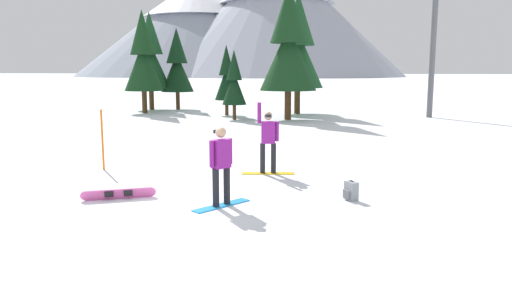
# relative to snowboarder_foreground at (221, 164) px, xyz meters

# --- Properties ---
(ground_plane) EXTENTS (800.00, 800.00, 0.00)m
(ground_plane) POSITION_rel_snowboarder_foreground_xyz_m (-1.01, 0.04, -0.95)
(ground_plane) COLOR white
(snowboarder_foreground) EXTENTS (1.06, 1.40, 1.79)m
(snowboarder_foreground) POSITION_rel_snowboarder_foreground_xyz_m (0.00, 0.00, 0.00)
(snowboarder_foreground) COLOR #1E8CD8
(snowboarder_foreground) RESTS_ON ground_plane
(snowboarder_midground) EXTENTS (1.57, 0.59, 2.10)m
(snowboarder_midground) POSITION_rel_snowboarder_foreground_xyz_m (0.39, 3.55, 0.05)
(snowboarder_midground) COLOR yellow
(snowboarder_midground) RESTS_ON ground_plane
(loose_snowboard_near_right) EXTENTS (1.61, 0.91, 0.26)m
(loose_snowboard_near_right) POSITION_rel_snowboarder_foreground_xyz_m (-2.54, 0.03, -0.82)
(loose_snowboard_near_right) COLOR pink
(loose_snowboard_near_right) RESTS_ON ground_plane
(backpack_grey) EXTENTS (0.37, 0.38, 0.47)m
(backpack_grey) POSITION_rel_snowboarder_foreground_xyz_m (2.83, 1.12, -0.74)
(backpack_grey) COLOR gray
(backpack_grey) RESTS_ON ground_plane
(trail_marker_pole) EXTENTS (0.06, 0.06, 1.86)m
(trail_marker_pole) POSITION_rel_snowboarder_foreground_xyz_m (-4.65, 3.05, -0.03)
(trail_marker_pole) COLOR orange
(trail_marker_pole) RESTS_ON ground_plane
(pine_tree_leaning) EXTENTS (2.51, 2.51, 6.25)m
(pine_tree_leaning) POSITION_rel_snowboarder_foreground_xyz_m (-10.84, 25.11, 2.45)
(pine_tree_leaning) COLOR #472D19
(pine_tree_leaning) RESTS_ON ground_plane
(pine_tree_tall) EXTENTS (2.71, 2.71, 7.20)m
(pine_tree_tall) POSITION_rel_snowboarder_foreground_xyz_m (-11.97, 21.56, 2.97)
(pine_tree_tall) COLOR #472D19
(pine_tree_tall) RESTS_ON ground_plane
(pine_tree_twin) EXTENTS (1.61, 1.61, 4.72)m
(pine_tree_twin) POSITION_rel_snowboarder_foreground_xyz_m (-5.80, 21.22, 1.62)
(pine_tree_twin) COLOR #472D19
(pine_tree_twin) RESTS_ON ground_plane
(pine_tree_young) EXTENTS (1.49, 1.49, 4.26)m
(pine_tree_young) POSITION_rel_snowboarder_foreground_xyz_m (-4.54, 18.43, 1.37)
(pine_tree_young) COLOR #472D19
(pine_tree_young) RESTS_ON ground_plane
(pine_tree_short) EXTENTS (3.00, 3.00, 7.46)m
(pine_tree_short) POSITION_rel_snowboarder_foreground_xyz_m (-12.81, 24.60, 3.11)
(pine_tree_short) COLOR #472D19
(pine_tree_short) RESTS_ON ground_plane
(pine_tree_broad) EXTENTS (3.47, 3.47, 8.18)m
(pine_tree_broad) POSITION_rel_snowboarder_foreground_xyz_m (-1.32, 19.19, 3.51)
(pine_tree_broad) COLOR #472D19
(pine_tree_broad) RESTS_ON ground_plane
(pine_tree_slender) EXTENTS (3.55, 3.55, 8.26)m
(pine_tree_slender) POSITION_rel_snowboarder_foreground_xyz_m (-1.27, 23.33, 3.55)
(pine_tree_slender) COLOR #472D19
(pine_tree_slender) RESTS_ON ground_plane
(ski_lift_tower) EXTENTS (3.04, 0.36, 9.82)m
(ski_lift_tower) POSITION_rel_snowboarder_foreground_xyz_m (7.45, 22.58, 4.62)
(ski_lift_tower) COLOR #595B60
(ski_lift_tower) RESTS_ON ground_plane
(peak_north_spur) EXTENTS (122.74, 122.74, 48.58)m
(peak_north_spur) POSITION_rel_snowboarder_foreground_xyz_m (-78.49, 227.86, 24.43)
(peak_north_spur) COLOR #8C93A3
(peak_north_spur) RESTS_ON ground_plane
(peak_east_ridge) EXTENTS (123.43, 123.43, 57.73)m
(peak_east_ridge) POSITION_rel_snowboarder_foreground_xyz_m (-37.18, 225.58, 29.21)
(peak_east_ridge) COLOR #9EA3B2
(peak_east_ridge) RESTS_ON ground_plane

